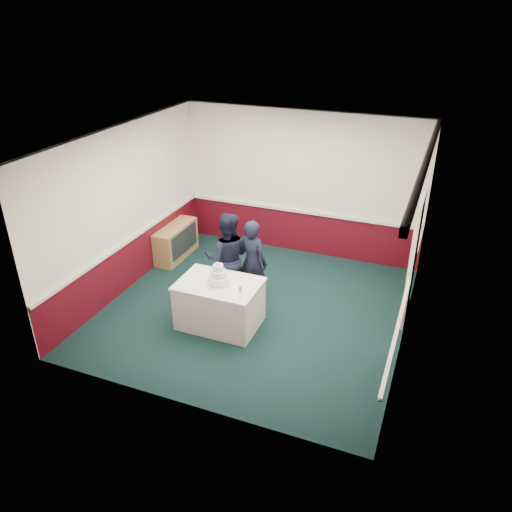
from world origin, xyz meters
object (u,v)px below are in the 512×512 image
at_px(cake_table, 220,303).
at_px(champagne_flute, 240,290).
at_px(cake_knife, 212,288).
at_px(wedding_cake, 219,277).
at_px(person_man, 227,258).
at_px(person_woman, 252,262).
at_px(sideboard, 176,242).

distance_m(cake_table, champagne_flute, 0.78).
bearing_deg(cake_knife, wedding_cake, 72.67).
height_order(champagne_flute, person_man, person_man).
distance_m(person_man, person_woman, 0.44).
relative_size(cake_knife, person_woman, 0.14).
height_order(wedding_cake, person_woman, person_woman).
distance_m(sideboard, person_man, 2.11).
bearing_deg(wedding_cake, person_woman, 76.27).
xyz_separation_m(cake_knife, person_man, (-0.17, 0.97, 0.04)).
relative_size(sideboard, wedding_cake, 3.30).
height_order(wedding_cake, cake_knife, wedding_cake).
distance_m(champagne_flute, person_man, 1.26).
relative_size(champagne_flute, person_woman, 0.13).
xyz_separation_m(cake_knife, person_woman, (0.25, 1.09, -0.01)).
bearing_deg(sideboard, cake_table, -44.93).
bearing_deg(person_man, wedding_cake, 84.68).
distance_m(wedding_cake, champagne_flute, 0.57).
bearing_deg(champagne_flute, person_man, 123.67).
distance_m(cake_table, cake_knife, 0.44).
height_order(cake_table, person_man, person_man).
bearing_deg(wedding_cake, cake_table, -90.00).
relative_size(cake_knife, person_man, 0.13).
height_order(sideboard, person_woman, person_woman).
relative_size(sideboard, person_woman, 0.77).
bearing_deg(wedding_cake, champagne_flute, -29.25).
bearing_deg(person_woman, wedding_cake, 87.13).
xyz_separation_m(cake_table, person_man, (-0.20, 0.77, 0.43)).
xyz_separation_m(sideboard, person_woman, (2.12, -1.01, 0.43)).
bearing_deg(person_man, cake_table, 84.68).
relative_size(person_man, person_woman, 1.07).
xyz_separation_m(sideboard, wedding_cake, (1.91, -1.90, 0.55)).
bearing_deg(wedding_cake, person_man, 104.45).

